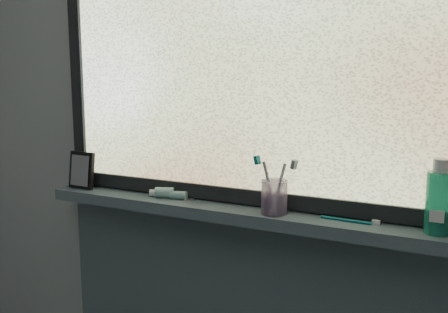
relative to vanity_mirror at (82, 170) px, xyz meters
name	(u,v)px	position (x,y,z in m)	size (l,w,h in m)	color
wall_back	(267,137)	(0.73, 0.08, 0.16)	(3.00, 0.01, 2.50)	#9EA3A8
windowsill	(257,216)	(0.73, 0.01, -0.09)	(1.62, 0.14, 0.04)	#47565F
window_pane	(266,50)	(0.73, 0.06, 0.44)	(1.50, 0.01, 1.00)	silver
frame_bottom	(263,198)	(0.73, 0.05, -0.04)	(1.60, 0.03, 0.05)	black
frame_left	(77,54)	(-0.05, 0.05, 0.44)	(0.05, 0.03, 1.10)	black
vanity_mirror	(82,170)	(0.00, 0.00, 0.00)	(0.11, 0.06, 0.14)	black
toothpaste_tube	(170,193)	(0.39, 0.01, -0.05)	(0.21, 0.04, 0.04)	silver
toothbrush_cup	(274,197)	(0.79, -0.01, -0.02)	(0.08, 0.08, 0.11)	#B391BF
toothbrush_lying	(346,219)	(1.01, 0.01, -0.06)	(0.19, 0.02, 0.01)	#0D7376
mouthwash_bottle	(439,197)	(1.26, 0.01, 0.03)	(0.07, 0.07, 0.17)	#20A982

